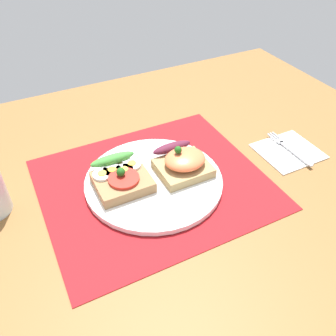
{
  "coord_description": "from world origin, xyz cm",
  "views": [
    {
      "loc": [
        -20.07,
        -45.74,
        45.63
      ],
      "look_at": [
        3.0,
        0.0,
        2.82
      ],
      "focal_mm": 38.19,
      "sensor_mm": 36.0,
      "label": 1
    }
  ],
  "objects_px": {
    "plate": "(154,181)",
    "fork": "(288,148)",
    "napkin": "(288,151)",
    "sandwich_egg_tomato": "(121,177)",
    "sandwich_salmon": "(183,162)"
  },
  "relations": [
    {
      "from": "fork",
      "to": "napkin",
      "type": "bearing_deg",
      "value": -119.39
    },
    {
      "from": "sandwich_egg_tomato",
      "to": "sandwich_salmon",
      "type": "distance_m",
      "value": 0.12
    },
    {
      "from": "plate",
      "to": "napkin",
      "type": "xyz_separation_m",
      "value": [
        0.3,
        -0.04,
        -0.01
      ]
    },
    {
      "from": "sandwich_salmon",
      "to": "napkin",
      "type": "distance_m",
      "value": 0.24
    },
    {
      "from": "sandwich_egg_tomato",
      "to": "fork",
      "type": "relative_size",
      "value": 0.78
    },
    {
      "from": "sandwich_egg_tomato",
      "to": "fork",
      "type": "height_order",
      "value": "sandwich_egg_tomato"
    },
    {
      "from": "sandwich_egg_tomato",
      "to": "sandwich_salmon",
      "type": "bearing_deg",
      "value": -8.34
    },
    {
      "from": "sandwich_salmon",
      "to": "napkin",
      "type": "relative_size",
      "value": 0.82
    },
    {
      "from": "sandwich_salmon",
      "to": "sandwich_egg_tomato",
      "type": "bearing_deg",
      "value": 171.66
    },
    {
      "from": "sandwich_egg_tomato",
      "to": "napkin",
      "type": "height_order",
      "value": "sandwich_egg_tomato"
    },
    {
      "from": "sandwich_salmon",
      "to": "fork",
      "type": "distance_m",
      "value": 0.24
    },
    {
      "from": "napkin",
      "to": "fork",
      "type": "height_order",
      "value": "fork"
    },
    {
      "from": "plate",
      "to": "fork",
      "type": "bearing_deg",
      "value": -6.15
    },
    {
      "from": "napkin",
      "to": "plate",
      "type": "bearing_deg",
      "value": 172.99
    },
    {
      "from": "sandwich_egg_tomato",
      "to": "napkin",
      "type": "relative_size",
      "value": 0.82
    }
  ]
}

